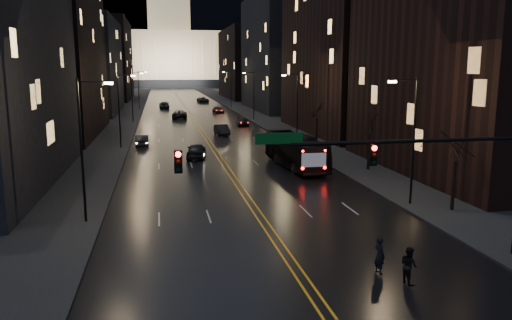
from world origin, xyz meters
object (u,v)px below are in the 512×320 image
traffic_signal (419,164)px  bus (295,151)px  oncoming_car_b (142,141)px  oncoming_car_a (196,150)px  pedestrian_a (380,255)px  pedestrian_b (409,265)px  receding_car_a (222,130)px

traffic_signal → bus: size_ratio=1.48×
traffic_signal → oncoming_car_b: bearing=109.2°
oncoming_car_a → pedestrian_a: bearing=107.9°
traffic_signal → oncoming_car_b: size_ratio=3.83×
pedestrian_a → pedestrian_b: 1.53m
receding_car_a → pedestrian_b: pedestrian_b is taller
oncoming_car_b → bus: bearing=132.4°
receding_car_a → oncoming_car_b: bearing=-145.4°
bus → pedestrian_b: (-2.12, -27.03, -0.76)m
bus → oncoming_car_a: 11.52m
traffic_signal → pedestrian_b: size_ratio=9.99×
oncoming_car_b → receding_car_a: bearing=-142.0°
bus → pedestrian_a: (-2.94, -25.75, -0.72)m
pedestrian_a → oncoming_car_b: bearing=2.6°
bus → receding_car_a: bus is taller
receding_car_a → pedestrian_a: bearing=-92.5°
bus → oncoming_car_b: 22.30m
bus → pedestrian_b: bus is taller
traffic_signal → oncoming_car_b: traffic_signal is taller
oncoming_car_b → receding_car_a: receding_car_a is taller
oncoming_car_b → pedestrian_b: size_ratio=2.61×
pedestrian_b → pedestrian_a: bearing=21.6°
pedestrian_b → oncoming_car_a: bearing=0.9°
oncoming_car_a → pedestrian_b: size_ratio=2.83×
bus → oncoming_car_a: bus is taller
bus → oncoming_car_a: (-9.19, 6.91, -0.79)m
bus → pedestrian_a: bearing=-101.0°
pedestrian_a → bus: bearing=-20.1°
bus → receding_car_a: 25.43m
traffic_signal → pedestrian_a: 4.78m
traffic_signal → pedestrian_b: bearing=-123.8°
oncoming_car_b → receding_car_a: size_ratio=0.96×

